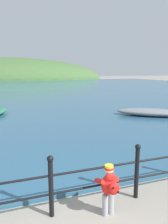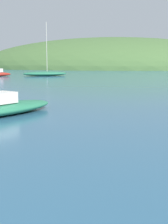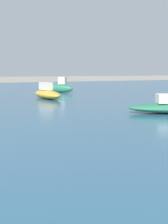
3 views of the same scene
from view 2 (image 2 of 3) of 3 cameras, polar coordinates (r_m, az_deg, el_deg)
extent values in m
cube|color=#2D5B7A|center=(31.21, 3.14, 6.08)|extent=(80.00, 60.00, 0.10)
ellipsoid|color=#476B38|center=(69.23, 5.13, 7.90)|extent=(60.44, 33.24, 13.37)
ellipsoid|color=#287551|center=(35.96, -7.15, 6.97)|extent=(5.26, 3.43, 0.51)
cylinder|color=beige|center=(35.99, -6.85, 11.73)|extent=(0.07, 0.07, 5.45)
ellipsoid|color=#287551|center=(10.84, -14.26, 0.66)|extent=(3.19, 4.17, 0.40)
camera|label=1|loc=(4.15, -133.64, 4.45)|focal=35.00mm
camera|label=3|loc=(5.37, 87.50, -1.39)|focal=50.00mm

